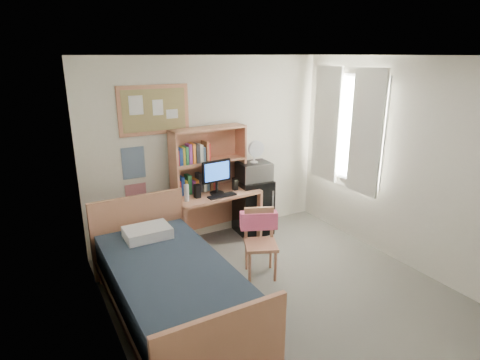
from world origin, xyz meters
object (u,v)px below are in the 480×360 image
mini_fridge (253,206)px  speaker_right (235,184)px  desk (215,218)px  bulletin_board (154,110)px  monitor (217,178)px  bed (172,293)px  microwave (254,171)px  desk_fan (254,153)px  speaker_left (197,191)px  desk_chair (261,244)px

mini_fridge → speaker_right: size_ratio=5.30×
desk → speaker_right: (0.30, -0.04, 0.46)m
desk → bulletin_board: bearing=152.1°
bulletin_board → monitor: 1.22m
bed → microwave: (1.81, 1.42, 0.66)m
microwave → desk: bearing=-172.9°
bed → desk_fan: desk_fan is taller
mini_fridge → speaker_left: bearing=-168.0°
desk → bed: 1.79m
speaker_right → microwave: bearing=8.6°
mini_fridge → speaker_right: (-0.36, -0.10, 0.43)m
speaker_right → microwave: 0.39m
desk → monitor: bearing=-90.0°
bulletin_board → mini_fridge: bearing=-10.4°
bulletin_board → speaker_left: 1.20m
desk_chair → microwave: microwave is taller
speaker_left → desk: bearing=11.3°
microwave → mini_fridge: bearing=90.0°
desk_chair → microwave: (0.57, 1.13, 0.55)m
speaker_right → monitor: bearing=180.0°
desk → monitor: (0.00, -0.06, 0.61)m
microwave → desk_fan: desk_fan is taller
desk → speaker_left: (-0.30, -0.08, 0.48)m
desk → speaker_right: speaker_right is taller
mini_fridge → bed: mini_fridge is taller
desk_chair → speaker_left: 1.16m
desk → microwave: bearing=-0.5°
desk_chair → bed: (-1.23, -0.29, -0.11)m
bed → desk_fan: 2.48m
bed → speaker_left: speaker_left is taller
speaker_left → bulletin_board: bearing=132.0°
bulletin_board → desk: size_ratio=0.77×
mini_fridge → monitor: bearing=-166.0°
bulletin_board → desk_chair: bulletin_board is taller
microwave → bed: bearing=-138.2°
monitor → speaker_right: monitor is taller
bulletin_board → desk_fan: (1.36, -0.27, -0.67)m
bulletin_board → speaker_left: (0.40, -0.39, -1.06)m
bed → microwave: microwave is taller
desk_chair → speaker_right: speaker_right is taller
bulletin_board → desk: 1.72m
mini_fridge → speaker_right: bearing=-160.9°
desk_chair → microwave: 1.38m
bulletin_board → microwave: bulletin_board is taller
bed → bulletin_board: bearing=74.6°
bulletin_board → bed: size_ratio=0.43×
mini_fridge → desk_fan: bearing=-90.0°
bulletin_board → mini_fridge: (1.36, -0.25, -1.50)m
bulletin_board → desk: (0.70, -0.31, -1.54)m
desk → speaker_right: size_ratio=7.77×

